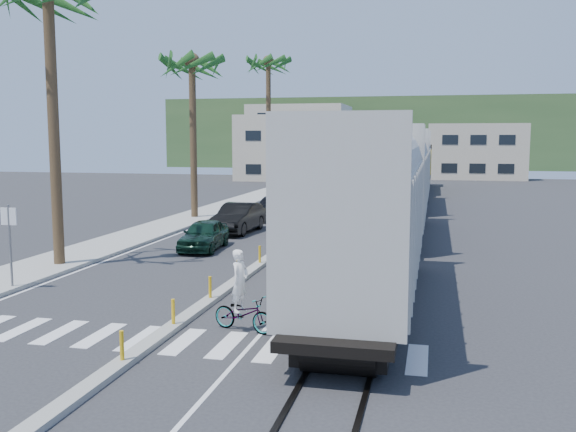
{
  "coord_description": "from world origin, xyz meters",
  "views": [
    {
      "loc": [
        7.0,
        -17.18,
        5.31
      ],
      "look_at": [
        0.97,
        9.01,
        2.0
      ],
      "focal_mm": 40.0,
      "sensor_mm": 36.0,
      "label": 1
    }
  ],
  "objects_px": {
    "street_sign": "(10,234)",
    "car_second": "(239,218)",
    "car_lead": "(204,235)",
    "cyclist": "(243,306)"
  },
  "relations": [
    {
      "from": "street_sign",
      "to": "car_second",
      "type": "distance_m",
      "value": 15.36
    },
    {
      "from": "street_sign",
      "to": "car_lead",
      "type": "height_order",
      "value": "street_sign"
    },
    {
      "from": "car_second",
      "to": "street_sign",
      "type": "bearing_deg",
      "value": -100.69
    },
    {
      "from": "street_sign",
      "to": "cyclist",
      "type": "relative_size",
      "value": 1.32
    },
    {
      "from": "car_lead",
      "to": "car_second",
      "type": "relative_size",
      "value": 0.85
    },
    {
      "from": "car_second",
      "to": "cyclist",
      "type": "relative_size",
      "value": 2.22
    },
    {
      "from": "car_second",
      "to": "car_lead",
      "type": "bearing_deg",
      "value": -86.41
    },
    {
      "from": "car_lead",
      "to": "cyclist",
      "type": "distance_m",
      "value": 13.18
    },
    {
      "from": "cyclist",
      "to": "car_second",
      "type": "bearing_deg",
      "value": 34.49
    },
    {
      "from": "car_second",
      "to": "cyclist",
      "type": "bearing_deg",
      "value": -69.33
    }
  ]
}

